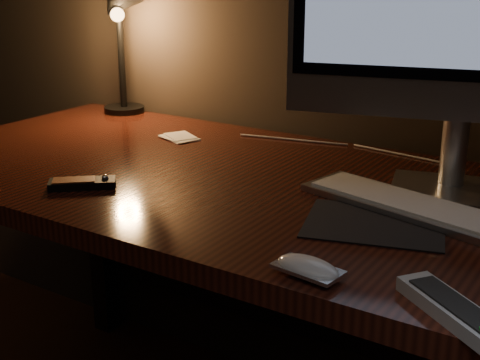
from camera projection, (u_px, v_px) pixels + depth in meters
The scene contains 9 objects.
desk at pixel (261, 226), 1.47m from camera, with size 1.60×0.75×0.75m.
keyboard at pixel (419, 208), 1.18m from camera, with size 0.45×0.12×0.02m, color silver.
mousepad at pixel (374, 224), 1.13m from camera, with size 0.23×0.18×0.00m, color black.
mouse at pixel (308, 270), 0.94m from camera, with size 0.10×0.05×0.02m, color white.
media_remote at pixel (82, 183), 1.31m from camera, with size 0.13×0.12×0.02m.
tv_remote at pixel (458, 313), 0.83m from camera, with size 0.19×0.16×0.03m.
papers at pixel (179, 137), 1.67m from camera, with size 0.10×0.07×0.01m, color white.
desk_lamp at pixel (118, 22), 1.84m from camera, with size 0.17×0.20×0.39m.
cable at pixel (344, 148), 1.58m from camera, with size 0.00×0.00×0.53m, color white.
Camera 1 is at (0.70, 0.76, 1.18)m, focal length 50.00 mm.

